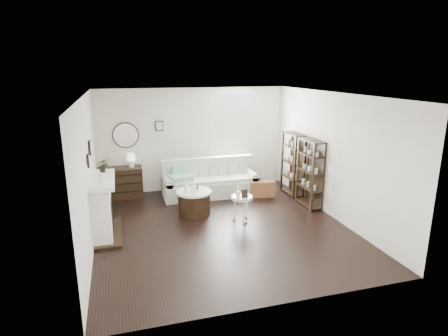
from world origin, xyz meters
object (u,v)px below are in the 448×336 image
object	(u,v)px
drum_table	(194,202)
pedestal_table	(242,198)
dresser	(119,183)
sofa	(210,183)

from	to	relation	value
drum_table	pedestal_table	distance (m)	1.13
drum_table	dresser	bearing A→B (deg)	134.81
dresser	pedestal_table	world-z (taller)	dresser
sofa	drum_table	distance (m)	1.39
sofa	dresser	world-z (taller)	sofa
sofa	pedestal_table	world-z (taller)	sofa
dresser	pedestal_table	distance (m)	3.37
sofa	drum_table	world-z (taller)	sofa
dresser	drum_table	distance (m)	2.27
sofa	pedestal_table	size ratio (longest dim) A/B	4.36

